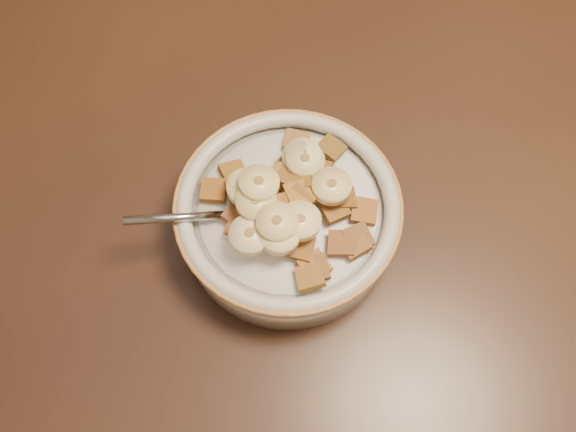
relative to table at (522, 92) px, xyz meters
name	(u,v)px	position (x,y,z in m)	size (l,w,h in m)	color
floor	(399,319)	(0.00, 0.00, -0.78)	(4.00, 4.50, 0.10)	#422816
table	(522,92)	(0.00, 0.00, 0.00)	(1.40, 0.90, 0.04)	#332012
cereal_bowl	(288,221)	(-0.27, -0.07, 0.04)	(0.17, 0.17, 0.04)	#B7B097
milk	(288,210)	(-0.27, -0.07, 0.06)	(0.14, 0.14, 0.00)	white
spoon	(253,213)	(-0.30, -0.07, 0.07)	(0.03, 0.04, 0.01)	#A0ACBB
cereal_square_0	(343,198)	(-0.23, -0.08, 0.07)	(0.02, 0.02, 0.01)	brown
cereal_square_1	(277,178)	(-0.27, -0.05, 0.08)	(0.02, 0.02, 0.01)	brown
cereal_square_2	(317,171)	(-0.24, -0.05, 0.07)	(0.02, 0.02, 0.01)	brown
cereal_square_3	(241,226)	(-0.31, -0.08, 0.07)	(0.02, 0.02, 0.01)	brown
cereal_square_4	(296,141)	(-0.25, -0.02, 0.07)	(0.02, 0.02, 0.01)	#996130
cereal_square_5	(314,266)	(-0.27, -0.12, 0.07)	(0.02, 0.02, 0.01)	#9A5626
cereal_square_6	(358,238)	(-0.23, -0.12, 0.07)	(0.02, 0.02, 0.01)	brown
cereal_square_7	(341,243)	(-0.25, -0.12, 0.07)	(0.02, 0.02, 0.01)	brown
cereal_square_8	(326,182)	(-0.24, -0.07, 0.08)	(0.02, 0.02, 0.01)	brown
cereal_square_9	(240,188)	(-0.30, -0.05, 0.07)	(0.02, 0.02, 0.01)	brown
cereal_square_10	(315,268)	(-0.27, -0.13, 0.07)	(0.02, 0.02, 0.01)	brown
cereal_square_11	(265,180)	(-0.28, -0.05, 0.08)	(0.02, 0.02, 0.01)	brown
cereal_square_12	(299,180)	(-0.26, -0.06, 0.08)	(0.02, 0.02, 0.01)	brown
cereal_square_13	(305,193)	(-0.26, -0.07, 0.08)	(0.02, 0.02, 0.01)	brown
cereal_square_14	(286,206)	(-0.28, -0.08, 0.09)	(0.02, 0.02, 0.01)	brown
cereal_square_15	(291,164)	(-0.26, -0.04, 0.07)	(0.02, 0.02, 0.01)	brown
cereal_square_16	(314,172)	(-0.25, -0.05, 0.08)	(0.02, 0.02, 0.01)	#9B6835
cereal_square_17	(279,214)	(-0.28, -0.08, 0.08)	(0.02, 0.02, 0.01)	#9C592C
cereal_square_18	(259,230)	(-0.30, -0.09, 0.08)	(0.02, 0.02, 0.01)	brown
cereal_square_19	(246,227)	(-0.31, -0.08, 0.07)	(0.02, 0.02, 0.01)	#915019
cereal_square_20	(234,173)	(-0.30, -0.03, 0.07)	(0.02, 0.02, 0.01)	brown
cereal_square_21	(239,215)	(-0.31, -0.07, 0.07)	(0.02, 0.02, 0.01)	brown
cereal_square_22	(310,277)	(-0.28, -0.13, 0.07)	(0.02, 0.02, 0.01)	olive
cereal_square_23	(364,211)	(-0.22, -0.10, 0.07)	(0.02, 0.02, 0.01)	brown
cereal_square_24	(290,178)	(-0.27, -0.05, 0.08)	(0.02, 0.02, 0.01)	brown
cereal_square_25	(331,148)	(-0.22, -0.03, 0.07)	(0.02, 0.02, 0.01)	brown
cereal_square_26	(299,194)	(-0.26, -0.07, 0.09)	(0.02, 0.02, 0.01)	#8F621E
cereal_square_27	(214,190)	(-0.32, -0.04, 0.07)	(0.02, 0.02, 0.01)	#935318
cereal_square_28	(296,201)	(-0.27, -0.08, 0.09)	(0.02, 0.02, 0.01)	brown
cereal_square_29	(300,247)	(-0.28, -0.11, 0.07)	(0.02, 0.02, 0.01)	brown
cereal_square_30	(355,244)	(-0.24, -0.12, 0.07)	(0.02, 0.02, 0.01)	brown
cereal_square_31	(334,209)	(-0.24, -0.09, 0.07)	(0.02, 0.02, 0.01)	brown
banana_slice_0	(300,221)	(-0.27, -0.10, 0.09)	(0.03, 0.03, 0.01)	#FFF194
banana_slice_1	(279,235)	(-0.29, -0.10, 0.09)	(0.03, 0.03, 0.01)	#F4D38F
banana_slice_2	(250,235)	(-0.31, -0.09, 0.09)	(0.03, 0.03, 0.01)	#FBE6A6
banana_slice_3	(305,161)	(-0.25, -0.05, 0.08)	(0.03, 0.03, 0.01)	#D8C17A
banana_slice_4	(256,202)	(-0.30, -0.07, 0.09)	(0.03, 0.03, 0.01)	tan
banana_slice_5	(259,184)	(-0.29, -0.06, 0.10)	(0.03, 0.03, 0.01)	#EACF85
banana_slice_6	(302,157)	(-0.25, -0.04, 0.08)	(0.03, 0.03, 0.01)	#EEE296
banana_slice_7	(331,186)	(-0.24, -0.08, 0.09)	(0.03, 0.03, 0.01)	#FFE080
banana_slice_8	(277,223)	(-0.29, -0.09, 0.09)	(0.03, 0.03, 0.01)	#EBC572
banana_slice_9	(247,188)	(-0.30, -0.05, 0.09)	(0.03, 0.03, 0.01)	#F0E387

